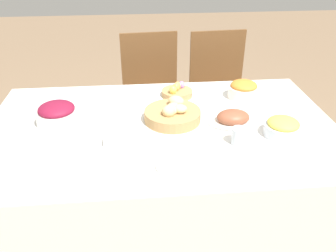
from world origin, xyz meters
TOP-DOWN VIEW (x-y plane):
  - ground_plane at (0.00, 0.00)m, footprint 12.00×12.00m
  - dining_table at (0.00, 0.00)m, footprint 1.74×1.07m
  - chair_far_center at (-0.00, 0.90)m, footprint 0.45×0.45m
  - chair_far_right at (0.51, 0.90)m, footprint 0.45×0.45m
  - bread_basket at (0.06, 0.05)m, footprint 0.29×0.29m
  - egg_basket at (0.11, 0.34)m, footprint 0.18×0.18m
  - ham_platter at (0.36, -0.01)m, footprint 0.25×0.18m
  - beet_salad_bowl at (-0.52, 0.07)m, footprint 0.21×0.21m
  - pineapple_bowl at (0.56, -0.15)m, footprint 0.17×0.17m
  - carrot_bowl at (0.49, 0.28)m, footprint 0.18×0.18m
  - dinner_plate at (0.07, -0.35)m, footprint 0.26×0.26m
  - fork at (-0.08, -0.35)m, footprint 0.02×0.17m
  - knife at (0.23, -0.35)m, footprint 0.02×0.17m
  - spoon at (0.26, -0.35)m, footprint 0.02×0.17m
  - drinking_cup at (0.33, -0.20)m, footprint 0.07×0.07m
  - butter_dish at (-0.22, -0.14)m, footprint 0.11×0.07m

SIDE VIEW (x-z plane):
  - ground_plane at x=0.00m, z-range 0.00..0.00m
  - dining_table at x=0.00m, z-range 0.00..0.74m
  - chair_far_center at x=0.00m, z-range 0.03..0.97m
  - chair_far_right at x=0.51m, z-range 0.03..0.97m
  - fork at x=-0.08m, z-range 0.74..0.75m
  - knife at x=0.23m, z-range 0.74..0.75m
  - spoon at x=0.26m, z-range 0.74..0.75m
  - dinner_plate at x=0.07m, z-range 0.74..0.75m
  - butter_dish at x=-0.22m, z-range 0.74..0.77m
  - ham_platter at x=0.36m, z-range 0.73..0.80m
  - egg_basket at x=0.11m, z-range 0.73..0.81m
  - bread_basket at x=0.06m, z-range 0.73..0.83m
  - drinking_cup at x=0.33m, z-range 0.74..0.82m
  - pineapple_bowl at x=0.56m, z-range 0.74..0.83m
  - carrot_bowl at x=0.49m, z-range 0.74..0.84m
  - beet_salad_bowl at x=-0.52m, z-range 0.74..0.85m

